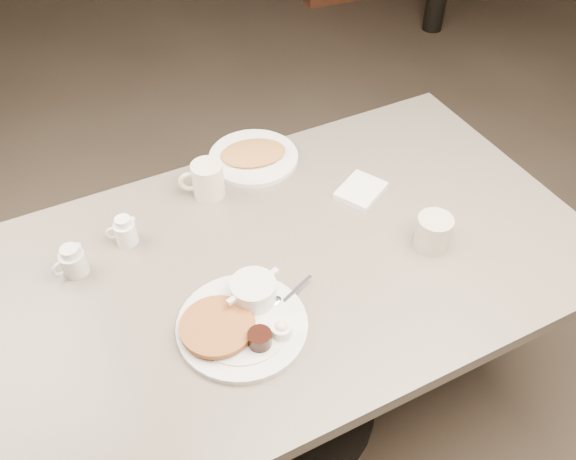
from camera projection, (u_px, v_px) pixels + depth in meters
name	position (u px, v px, depth m)	size (l,w,h in m)	color
room	(293.00, 1.00, 1.06)	(7.04, 8.04, 2.84)	#4C3F33
diner_table	(291.00, 298.00, 1.64)	(1.50, 0.90, 0.75)	slate
main_plate	(241.00, 318.00, 1.35)	(0.38, 0.36, 0.07)	white
coffee_mug_near	(434.00, 231.00, 1.51)	(0.13, 0.12, 0.09)	beige
napkin	(361.00, 191.00, 1.68)	(0.16, 0.15, 0.02)	white
coffee_mug_far	(207.00, 180.00, 1.65)	(0.13, 0.11, 0.10)	white
creamer_left	(73.00, 261.00, 1.45)	(0.09, 0.07, 0.08)	silver
creamer_right	(125.00, 231.00, 1.53)	(0.08, 0.07, 0.08)	white
hash_plate	(253.00, 156.00, 1.78)	(0.31, 0.31, 0.04)	white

